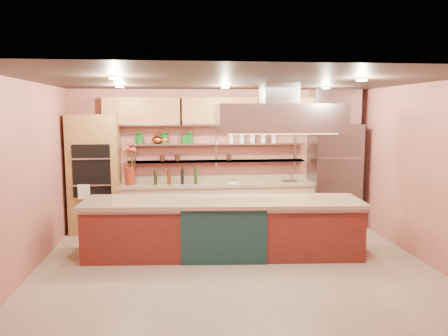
{
  "coord_description": "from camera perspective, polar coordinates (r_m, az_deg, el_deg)",
  "views": [
    {
      "loc": [
        -0.82,
        -6.44,
        2.36
      ],
      "look_at": [
        -0.04,
        1.0,
        1.38
      ],
      "focal_mm": 35.0,
      "sensor_mm": 36.0,
      "label": 1
    }
  ],
  "objects": [
    {
      "name": "range_hood",
      "position": [
        7.13,
        7.13,
        6.49
      ],
      "size": [
        2.0,
        1.0,
        0.45
      ],
      "primitive_type": "cube",
      "color": "#A2A5A9",
      "rests_on": "ceiling"
    },
    {
      "name": "bar_faucet",
      "position": [
        9.09,
        8.81,
        -0.99
      ],
      "size": [
        0.03,
        0.03,
        0.23
      ],
      "primitive_type": "cylinder",
      "rotation": [
        0.0,
        0.0,
        -0.04
      ],
      "color": "white",
      "rests_on": "back_counter"
    },
    {
      "name": "kitchen_scale",
      "position": [
        8.77,
        1.29,
        -1.68
      ],
      "size": [
        0.15,
        0.12,
        0.08
      ],
      "primitive_type": "cube",
      "rotation": [
        0.0,
        0.0,
        0.04
      ],
      "color": "silver",
      "rests_on": "back_counter"
    },
    {
      "name": "wall_front",
      "position": [
        4.14,
        5.65,
        -6.0
      ],
      "size": [
        6.0,
        0.04,
        2.8
      ],
      "primitive_type": "cube",
      "color": "#A75C4F",
      "rests_on": "floor"
    },
    {
      "name": "wall_right",
      "position": [
        7.55,
        24.49,
        -0.55
      ],
      "size": [
        0.04,
        5.0,
        2.8
      ],
      "primitive_type": "cube",
      "color": "#A75C4F",
      "rests_on": "floor"
    },
    {
      "name": "ceiling",
      "position": [
        6.51,
        1.32,
        11.3
      ],
      "size": [
        6.0,
        5.0,
        0.02
      ],
      "primitive_type": "cube",
      "color": "black",
      "rests_on": "wall_back"
    },
    {
      "name": "oven_stack",
      "position": [
        8.86,
        -16.5,
        -0.73
      ],
      "size": [
        0.95,
        0.64,
        2.3
      ],
      "primitive_type": "cube",
      "color": "olive",
      "rests_on": "floor"
    },
    {
      "name": "island",
      "position": [
        7.24,
        -0.12,
        -7.77
      ],
      "size": [
        4.49,
        1.29,
        0.92
      ],
      "primitive_type": "cube",
      "rotation": [
        0.0,
        0.0,
        -0.07
      ],
      "color": "maroon",
      "rests_on": "floor"
    },
    {
      "name": "back_counter",
      "position": [
        8.88,
        -0.85,
        -4.89
      ],
      "size": [
        3.84,
        0.64,
        0.93
      ],
      "primitive_type": "cube",
      "color": "tan",
      "rests_on": "floor"
    },
    {
      "name": "refrigerator",
      "position": [
        9.24,
        14.17,
        -0.95
      ],
      "size": [
        0.95,
        0.72,
        2.1
      ],
      "primitive_type": "cube",
      "color": "slate",
      "rests_on": "floor"
    },
    {
      "name": "oil_bottle_cluster",
      "position": [
        8.69,
        -6.33,
        -1.11
      ],
      "size": [
        0.95,
        0.49,
        0.29
      ],
      "primitive_type": "cube",
      "rotation": [
        0.0,
        0.0,
        0.26
      ],
      "color": "black",
      "rests_on": "back_counter"
    },
    {
      "name": "wall_shelf_upper",
      "position": [
        8.87,
        -0.96,
        3.16
      ],
      "size": [
        3.6,
        0.26,
        0.03
      ],
      "primitive_type": "cube",
      "color": "#A2A5A9",
      "rests_on": "wall_back"
    },
    {
      "name": "green_canister",
      "position": [
        8.83,
        -5.15,
        3.76
      ],
      "size": [
        0.17,
        0.17,
        0.17
      ],
      "primitive_type": "cylinder",
      "rotation": [
        0.0,
        0.0,
        0.21
      ],
      "color": "#104E16",
      "rests_on": "wall_shelf_upper"
    },
    {
      "name": "wall_shelf_lower",
      "position": [
        8.91,
        -0.96,
        0.91
      ],
      "size": [
        3.6,
        0.26,
        0.03
      ],
      "primitive_type": "cube",
      "color": "#A2A5A9",
      "rests_on": "wall_back"
    },
    {
      "name": "wall_left",
      "position": [
        6.87,
        -24.39,
        -1.27
      ],
      "size": [
        0.04,
        5.0,
        2.8
      ],
      "primitive_type": "cube",
      "color": "#A75C4F",
      "rests_on": "floor"
    },
    {
      "name": "wall_back",
      "position": [
        9.03,
        -0.71,
        1.32
      ],
      "size": [
        6.0,
        0.04,
        2.8
      ],
      "primitive_type": "cube",
      "color": "#A75C4F",
      "rests_on": "floor"
    },
    {
      "name": "copper_kettle",
      "position": [
        8.84,
        -8.77,
        3.66
      ],
      "size": [
        0.22,
        0.22,
        0.16
      ],
      "primitive_type": "ellipsoid",
      "rotation": [
        0.0,
        0.0,
        0.17
      ],
      "color": "#D75C31",
      "rests_on": "wall_shelf_upper"
    },
    {
      "name": "flower_vase",
      "position": [
        8.74,
        -12.19,
        -0.99
      ],
      "size": [
        0.25,
        0.25,
        0.35
      ],
      "primitive_type": "cylinder",
      "rotation": [
        0.0,
        0.0,
        0.32
      ],
      "color": "maroon",
      "rests_on": "back_counter"
    },
    {
      "name": "upper_cabinets",
      "position": [
        8.8,
        -0.61,
        7.36
      ],
      "size": [
        4.6,
        0.36,
        0.55
      ],
      "primitive_type": "cube",
      "color": "olive",
      "rests_on": "wall_back"
    },
    {
      "name": "ceiling_downlights",
      "position": [
        6.71,
        1.1,
        10.93
      ],
      "size": [
        4.0,
        2.8,
        0.02
      ],
      "primitive_type": "cube",
      "color": "#FFE5A5",
      "rests_on": "ceiling"
    },
    {
      "name": "floor",
      "position": [
        6.91,
        1.25,
        -12.61
      ],
      "size": [
        6.0,
        5.0,
        0.02
      ],
      "primitive_type": "cube",
      "color": "gray",
      "rests_on": "ground"
    }
  ]
}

